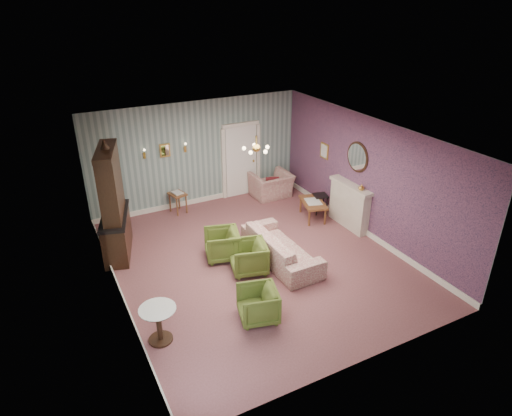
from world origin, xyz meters
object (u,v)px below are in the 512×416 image
olive_chair_c (222,243)px  coffee_table (313,210)px  sofa_chintz (281,242)px  olive_chair_a (258,303)px  fireplace (349,205)px  pedestal_table (159,324)px  side_table_black (320,204)px  wingback_chair (271,181)px  dresser (112,200)px  olive_chair_b (248,256)px

olive_chair_c → coffee_table: olive_chair_c is taller
olive_chair_c → sofa_chintz: size_ratio=0.33×
olive_chair_a → fireplace: size_ratio=0.51×
olive_chair_c → pedestal_table: olive_chair_c is taller
olive_chair_a → fireplace: bearing=134.7°
fireplace → side_table_black: 1.02m
wingback_chair → fireplace: size_ratio=0.78×
fireplace → coffee_table: (-0.57, 0.77, -0.34)m
pedestal_table → coffee_table: bearing=28.4°
sofa_chintz → coffee_table: (1.78, 1.39, -0.20)m
sofa_chintz → dresser: 3.85m
coffee_table → dresser: bearing=172.9°
fireplace → coffee_table: 1.02m
coffee_table → wingback_chair: bearing=99.6°
olive_chair_a → side_table_black: 4.71m
fireplace → olive_chair_a: bearing=-150.0°
dresser → side_table_black: (5.30, -0.44, -1.07)m
olive_chair_b → olive_chair_c: 0.81m
pedestal_table → olive_chair_b: bearing=27.7°
olive_chair_c → side_table_black: 3.39m
sofa_chintz → side_table_black: sofa_chintz is taller
side_table_black → pedestal_table: bearing=-151.8°
olive_chair_b → dresser: (-2.31, 2.07, 0.96)m
olive_chair_b → coffee_table: bearing=134.0°
olive_chair_a → coffee_table: 4.32m
olive_chair_a → wingback_chair: bearing=162.9°
wingback_chair → side_table_black: size_ratio=2.05×
olive_chair_c → side_table_black: olive_chair_c is taller
sofa_chintz → side_table_black: bearing=-54.4°
side_table_black → sofa_chintz: bearing=-143.8°
olive_chair_a → coffee_table: size_ratio=0.74×
olive_chair_b → sofa_chintz: size_ratio=0.33×
sofa_chintz → olive_chair_a: bearing=137.4°
side_table_black → dresser: bearing=175.3°
fireplace → side_table_black: (-0.21, 0.95, -0.31)m
olive_chair_c → wingback_chair: wingback_chair is taller
olive_chair_c → sofa_chintz: (1.13, -0.69, 0.07)m
sofa_chintz → fireplace: fireplace is taller
olive_chair_a → dresser: 4.08m
olive_chair_c → side_table_black: size_ratio=1.41×
olive_chair_a → dresser: (-1.77, 3.55, 0.98)m
dresser → pedestal_table: dresser is taller
olive_chair_a → dresser: size_ratio=0.27×
olive_chair_b → dresser: size_ratio=0.28×
olive_chair_b → dresser: dresser is taller
wingback_chair → sofa_chintz: bearing=63.8°
olive_chair_c → dresser: 2.60m
olive_chair_a → olive_chair_b: bearing=174.3°
sofa_chintz → fireplace: bearing=-75.9°
sofa_chintz → wingback_chair: bearing=-26.1°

